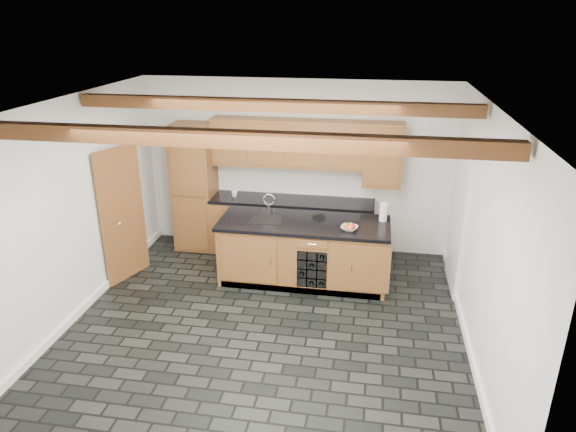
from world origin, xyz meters
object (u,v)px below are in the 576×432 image
kitchen_scale (319,215)px  paper_towel (383,212)px  island (304,251)px  fruit_bowl (349,228)px

kitchen_scale → paper_towel: size_ratio=0.72×
kitchen_scale → paper_towel: (0.93, 0.01, 0.11)m
island → fruit_bowl: size_ratio=10.72×
island → fruit_bowl: 0.84m
island → fruit_bowl: (0.65, -0.18, 0.49)m
kitchen_scale → paper_towel: paper_towel is taller
island → fruit_bowl: bearing=-15.6°
fruit_bowl → paper_towel: paper_towel is taller
kitchen_scale → fruit_bowl: 0.63m
paper_towel → fruit_bowl: bearing=-136.9°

